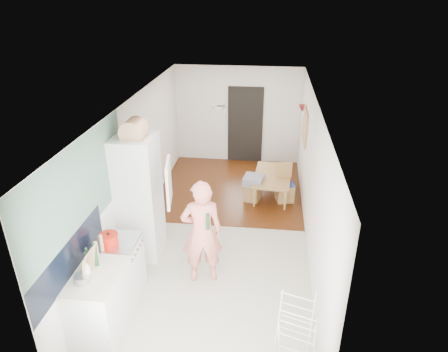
% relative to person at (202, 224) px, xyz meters
% --- Properties ---
extents(room_shell, '(3.20, 7.00, 2.50)m').
position_rel_person_xyz_m(room_shell, '(0.12, 1.35, 0.22)').
color(room_shell, silver).
rests_on(room_shell, ground).
extents(floor, '(3.20, 7.00, 0.01)m').
position_rel_person_xyz_m(floor, '(0.12, 1.35, -1.03)').
color(floor, '#B9B09B').
rests_on(floor, ground).
extents(wood_floor_overlay, '(3.20, 3.30, 0.01)m').
position_rel_person_xyz_m(wood_floor_overlay, '(0.12, 3.20, -1.02)').
color(wood_floor_overlay, '#4E2409').
rests_on(wood_floor_overlay, room_shell).
extents(sage_wall_panel, '(0.02, 3.00, 1.30)m').
position_rel_person_xyz_m(sage_wall_panel, '(-1.47, -0.65, 0.82)').
color(sage_wall_panel, slate).
rests_on(sage_wall_panel, room_shell).
extents(tile_splashback, '(0.02, 1.90, 0.50)m').
position_rel_person_xyz_m(tile_splashback, '(-1.46, -1.20, 0.12)').
color(tile_splashback, black).
rests_on(tile_splashback, room_shell).
extents(doorway_recess, '(0.90, 0.04, 2.00)m').
position_rel_person_xyz_m(doorway_recess, '(0.32, 4.83, -0.03)').
color(doorway_recess, black).
rests_on(doorway_recess, room_shell).
extents(base_cabinet, '(0.60, 0.90, 0.86)m').
position_rel_person_xyz_m(base_cabinet, '(-1.18, -1.20, -0.60)').
color(base_cabinet, silver).
rests_on(base_cabinet, room_shell).
extents(worktop, '(0.62, 0.92, 0.06)m').
position_rel_person_xyz_m(worktop, '(-1.18, -1.20, -0.14)').
color(worktop, beige).
rests_on(worktop, room_shell).
extents(range_cooker, '(0.60, 0.60, 0.88)m').
position_rel_person_xyz_m(range_cooker, '(-1.18, -0.45, -0.59)').
color(range_cooker, silver).
rests_on(range_cooker, room_shell).
extents(cooker_top, '(0.60, 0.60, 0.04)m').
position_rel_person_xyz_m(cooker_top, '(-1.18, -0.45, -0.13)').
color(cooker_top, silver).
rests_on(cooker_top, room_shell).
extents(fridge_housing, '(0.66, 0.66, 2.15)m').
position_rel_person_xyz_m(fridge_housing, '(-1.15, 0.57, 0.05)').
color(fridge_housing, silver).
rests_on(fridge_housing, room_shell).
extents(fridge_door, '(0.14, 0.56, 0.70)m').
position_rel_person_xyz_m(fridge_door, '(-0.54, 0.27, 0.52)').
color(fridge_door, silver).
rests_on(fridge_door, room_shell).
extents(fridge_interior, '(0.02, 0.52, 0.66)m').
position_rel_person_xyz_m(fridge_interior, '(-0.84, 0.57, 0.52)').
color(fridge_interior, white).
rests_on(fridge_interior, room_shell).
extents(pinboard, '(0.03, 0.90, 0.70)m').
position_rel_person_xyz_m(pinboard, '(1.70, 3.25, 0.52)').
color(pinboard, tan).
rests_on(pinboard, room_shell).
extents(pinboard_frame, '(0.00, 0.94, 0.74)m').
position_rel_person_xyz_m(pinboard_frame, '(1.69, 3.25, 0.52)').
color(pinboard_frame, '#A17347').
rests_on(pinboard_frame, room_shell).
extents(wall_sconce, '(0.18, 0.18, 0.16)m').
position_rel_person_xyz_m(wall_sconce, '(1.66, 3.90, 0.72)').
color(wall_sconce, maroon).
rests_on(wall_sconce, room_shell).
extents(person, '(0.84, 0.64, 2.05)m').
position_rel_person_xyz_m(person, '(0.00, 0.00, 0.00)').
color(person, '#E57A6A').
rests_on(person, floor).
extents(dining_table, '(0.74, 1.23, 0.42)m').
position_rel_person_xyz_m(dining_table, '(1.09, 2.98, -0.82)').
color(dining_table, '#A17347').
rests_on(dining_table, floor).
extents(dining_chair, '(0.43, 0.43, 0.84)m').
position_rel_person_xyz_m(dining_chair, '(1.34, 2.74, -0.60)').
color(dining_chair, '#A17347').
rests_on(dining_chair, floor).
extents(stool, '(0.38, 0.38, 0.40)m').
position_rel_person_xyz_m(stool, '(0.65, 2.66, -0.83)').
color(stool, '#A17347').
rests_on(stool, floor).
extents(grey_drape, '(0.47, 0.47, 0.18)m').
position_rel_person_xyz_m(grey_drape, '(0.66, 2.68, -0.54)').
color(grey_drape, gray).
rests_on(grey_drape, stool).
extents(drying_rack, '(0.53, 0.51, 0.85)m').
position_rel_person_xyz_m(drying_rack, '(1.39, -1.35, -0.60)').
color(drying_rack, silver).
rests_on(drying_rack, floor).
extents(bread_bin, '(0.45, 0.43, 0.21)m').
position_rel_person_xyz_m(bread_bin, '(-1.12, 0.57, 1.23)').
color(bread_bin, tan).
rests_on(bread_bin, fridge_housing).
extents(red_casserole, '(0.27, 0.27, 0.15)m').
position_rel_person_xyz_m(red_casserole, '(-1.25, -0.51, -0.03)').
color(red_casserole, red).
rests_on(red_casserole, cooker_top).
extents(steel_pan, '(0.26, 0.26, 0.10)m').
position_rel_person_xyz_m(steel_pan, '(-1.27, -1.34, -0.05)').
color(steel_pan, silver).
rests_on(steel_pan, worktop).
extents(held_bottle, '(0.06, 0.06, 0.26)m').
position_rel_person_xyz_m(held_bottle, '(0.12, -0.11, 0.11)').
color(held_bottle, '#19421F').
rests_on(held_bottle, person).
extents(bottle_a, '(0.08, 0.08, 0.28)m').
position_rel_person_xyz_m(bottle_a, '(-1.28, -1.11, 0.03)').
color(bottle_a, '#19421F').
rests_on(bottle_a, worktop).
extents(bottle_b, '(0.08, 0.08, 0.28)m').
position_rel_person_xyz_m(bottle_b, '(-1.23, -1.00, 0.04)').
color(bottle_b, '#19421F').
rests_on(bottle_b, worktop).
extents(bottle_c, '(0.09, 0.09, 0.20)m').
position_rel_person_xyz_m(bottle_c, '(-1.22, -1.29, -0.01)').
color(bottle_c, silver).
rests_on(bottle_c, worktop).
extents(pepper_mill_front, '(0.07, 0.07, 0.22)m').
position_rel_person_xyz_m(pepper_mill_front, '(-1.28, -0.88, 0.01)').
color(pepper_mill_front, tan).
rests_on(pepper_mill_front, worktop).
extents(pepper_mill_back, '(0.06, 0.06, 0.20)m').
position_rel_person_xyz_m(pepper_mill_back, '(-1.29, -0.67, -0.01)').
color(pepper_mill_back, tan).
rests_on(pepper_mill_back, worktop).
extents(chopping_boards, '(0.05, 0.26, 0.35)m').
position_rel_person_xyz_m(chopping_boards, '(-1.23, -1.19, 0.07)').
color(chopping_boards, tan).
rests_on(chopping_boards, worktop).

